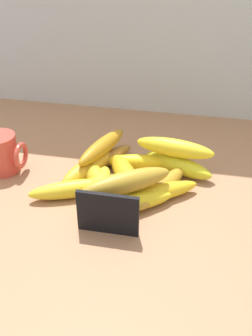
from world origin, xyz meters
TOP-DOWN VIEW (x-y plane):
  - counter_top at (0.00, 0.00)cm, footprint 110.00×76.00cm
  - chalkboard_sign at (-0.35, -12.81)cm, footprint 11.00×1.80cm
  - coffee_mug at (-26.85, 2.09)cm, footprint 8.63×7.13cm
  - banana_0 at (3.04, -6.04)cm, footprint 16.02×11.26cm
  - banana_1 at (8.00, 0.39)cm, footprint 10.40×16.88cm
  - banana_2 at (0.52, 1.59)cm, footprint 12.00×16.77cm
  - banana_3 at (6.26, -2.76)cm, footprint 18.81×13.65cm
  - banana_4 at (1.74, 8.65)cm, footprint 16.35×5.60cm
  - banana_5 at (-8.93, -3.94)cm, footprint 18.19×10.78cm
  - banana_6 at (10.43, 8.53)cm, footprint 16.10×9.83cm
  - banana_7 at (-8.09, 3.59)cm, footprint 10.70×16.07cm
  - banana_8 at (-4.08, -4.37)cm, footprint 5.04×17.44cm
  - banana_9 at (-5.30, -0.09)cm, footprint 13.44×14.98cm
  - banana_10 at (-6.32, 6.69)cm, footprint 12.74×18.26cm
  - banana_11 at (1.80, -5.06)cm, footprint 17.11×13.65cm
  - banana_12 at (9.45, 9.09)cm, footprint 17.25×6.35cm
  - banana_13 at (-6.19, 7.78)cm, footprint 8.78×16.99cm

SIDE VIEW (x-z plane):
  - counter_top at x=0.00cm, z-range 0.00..3.00cm
  - banana_4 at x=1.74cm, z-range 3.00..6.26cm
  - banana_10 at x=-6.32cm, z-range 3.00..6.30cm
  - banana_1 at x=8.00cm, z-range 3.00..6.44cm
  - banana_3 at x=6.26cm, z-range 3.00..6.56cm
  - banana_5 at x=-8.93cm, z-range 3.00..6.59cm
  - banana_0 at x=3.04cm, z-range 3.00..6.62cm
  - banana_6 at x=10.43cm, z-range 3.00..6.91cm
  - banana_9 at x=-5.30cm, z-range 3.00..7.03cm
  - banana_8 at x=-4.08cm, z-range 3.00..7.16cm
  - banana_7 at x=-8.09cm, z-range 3.00..7.21cm
  - banana_2 at x=0.52cm, z-range 3.00..7.36cm
  - chalkboard_sign at x=-0.35cm, z-range 2.66..11.06cm
  - coffee_mug at x=-26.85cm, z-range 3.00..11.57cm
  - banana_13 at x=-6.19cm, z-range 6.30..9.78cm
  - banana_11 at x=1.80cm, z-range 6.62..10.81cm
  - banana_12 at x=9.45cm, z-range 6.91..10.75cm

